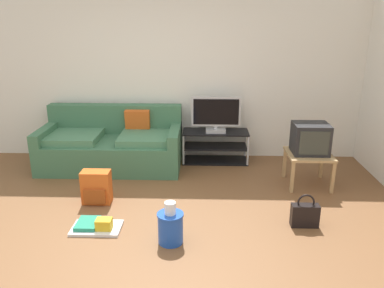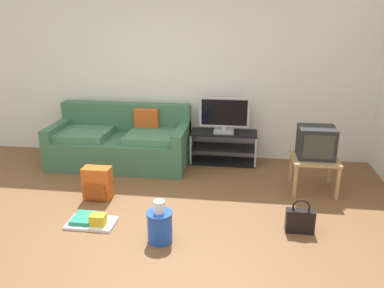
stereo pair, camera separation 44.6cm
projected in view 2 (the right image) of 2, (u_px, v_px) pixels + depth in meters
The scene contains 11 objects.
ground_plane at pixel (131, 233), 4.00m from camera, with size 9.00×9.80×0.02m, color brown.
wall_back at pixel (172, 69), 5.88m from camera, with size 9.00×0.10×2.70m, color silver.
couch at pixel (121, 143), 5.78m from camera, with size 1.99×0.95×0.85m.
tv_stand at pixel (223, 147), 5.83m from camera, with size 0.98×0.42×0.47m.
flat_tv at pixel (224, 115), 5.66m from camera, with size 0.72×0.22×0.53m.
side_table at pixel (314, 162), 4.85m from camera, with size 0.56×0.56×0.44m.
crt_tv at pixel (316, 142), 4.79m from camera, with size 0.44×0.39×0.39m.
backpack at pixel (98, 183), 4.68m from camera, with size 0.33×0.25×0.39m.
handbag at pixel (300, 220), 3.96m from camera, with size 0.29×0.11×0.36m.
cleaning_bucket at pixel (160, 224), 3.78m from camera, with size 0.26×0.26×0.43m.
floor_tray at pixel (91, 221), 4.13m from camera, with size 0.50×0.33×0.14m.
Camera 2 is at (1.10, -3.40, 2.11)m, focal length 36.41 mm.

